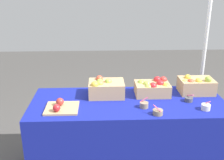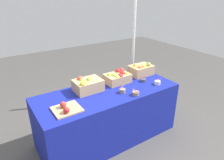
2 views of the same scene
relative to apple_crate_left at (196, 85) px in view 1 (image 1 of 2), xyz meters
The scene contains 10 objects.
table 0.88m from the apple_crate_left, 165.59° to the right, with size 1.90×0.76×0.74m, color navy.
apple_crate_left is the anchor object (origin of this frame).
apple_crate_middle 0.45m from the apple_crate_left, behind, with size 0.35×0.25×0.17m.
apple_crate_right 0.94m from the apple_crate_left, behind, with size 0.36×0.27×0.19m.
cutting_board_front 1.40m from the apple_crate_left, 166.04° to the right, with size 0.30×0.27×0.09m.
sample_bowl_near 0.68m from the apple_crate_left, 150.74° to the right, with size 0.08×0.08×0.10m.
sample_bowl_mid 0.26m from the apple_crate_left, 122.37° to the right, with size 0.08×0.08×0.08m.
sample_bowl_far 0.69m from the apple_crate_left, 136.00° to the right, with size 0.09×0.09×0.09m.
sample_bowl_extra 0.41m from the apple_crate_left, 95.30° to the right, with size 0.08×0.08×0.10m.
tent_pole 0.62m from the apple_crate_left, 63.90° to the left, with size 0.04×0.04×2.15m, color white.
Camera 1 is at (-0.26, -2.42, 1.85)m, focal length 43.69 mm.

